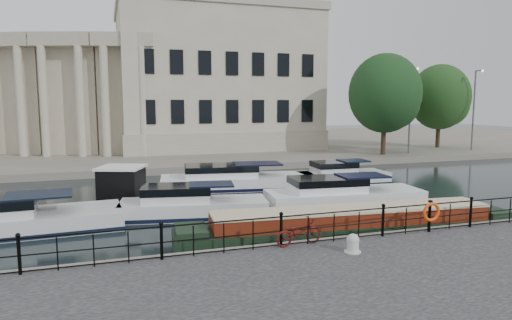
{
  "coord_description": "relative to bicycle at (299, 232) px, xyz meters",
  "views": [
    {
      "loc": [
        -5.5,
        -16.25,
        5.45
      ],
      "look_at": [
        0.5,
        2.0,
        3.0
      ],
      "focal_mm": 32.0,
      "sensor_mm": 36.0,
      "label": 1
    }
  ],
  "objects": [
    {
      "name": "ground_plane",
      "position": [
        -0.66,
        2.24,
        -1.01
      ],
      "size": [
        160.0,
        160.0,
        0.0
      ],
      "primitive_type": "plane",
      "color": "black",
      "rests_on": "ground"
    },
    {
      "name": "far_bank",
      "position": [
        -0.66,
        41.24,
        -0.73
      ],
      "size": [
        120.0,
        42.0,
        0.55
      ],
      "primitive_type": "cube",
      "color": "#6B665B",
      "rests_on": "ground_plane"
    },
    {
      "name": "railing",
      "position": [
        -0.66,
        -0.01,
        0.19
      ],
      "size": [
        24.14,
        0.14,
        1.22
      ],
      "color": "black",
      "rests_on": "near_quay"
    },
    {
      "name": "civic_building",
      "position": [
        -1.65,
        36.95,
        6.03
      ],
      "size": [
        53.55,
        31.84,
        16.85
      ],
      "color": "#ADA38C",
      "rests_on": "far_bank"
    },
    {
      "name": "lamp_posts",
      "position": [
        25.34,
        22.94,
        3.79
      ],
      "size": [
        8.24,
        1.55,
        8.07
      ],
      "color": "#59595B",
      "rests_on": "far_bank"
    },
    {
      "name": "bicycle",
      "position": [
        0.0,
        0.0,
        0.0
      ],
      "size": [
        1.79,
        0.8,
        0.91
      ],
      "primitive_type": "imported",
      "rotation": [
        0.0,
        0.0,
        1.68
      ],
      "color": "#4D0D0E",
      "rests_on": "near_quay"
    },
    {
      "name": "mooring_bollard",
      "position": [
        1.38,
        -1.26,
        -0.16
      ],
      "size": [
        0.55,
        0.55,
        0.62
      ],
      "color": "#BCBBB7",
      "rests_on": "near_quay"
    },
    {
      "name": "life_ring_post",
      "position": [
        5.37,
        -0.12,
        0.31
      ],
      "size": [
        0.75,
        0.2,
        1.22
      ],
      "color": "black",
      "rests_on": "near_quay"
    },
    {
      "name": "narrowboat",
      "position": [
        3.23,
        1.96,
        -0.64
      ],
      "size": [
        14.56,
        3.19,
        1.53
      ],
      "rotation": [
        0.0,
        0.0,
        -0.09
      ],
      "color": "black",
      "rests_on": "ground_plane"
    },
    {
      "name": "harbour_hut",
      "position": [
        -5.5,
        10.63,
        -0.05
      ],
      "size": [
        3.72,
        3.43,
        2.19
      ],
      "rotation": [
        0.0,
        0.0,
        -0.37
      ],
      "color": "#6B665B",
      "rests_on": "ground_plane"
    },
    {
      "name": "cabin_cruisers",
      "position": [
        -0.19,
        9.53,
        -0.64
      ],
      "size": [
        26.38,
        10.6,
        1.99
      ],
      "color": "silver",
      "rests_on": "ground_plane"
    },
    {
      "name": "trees",
      "position": [
        22.53,
        24.96,
        4.75
      ],
      "size": [
        16.11,
        10.61,
        9.37
      ],
      "color": "black",
      "rests_on": "far_bank"
    }
  ]
}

